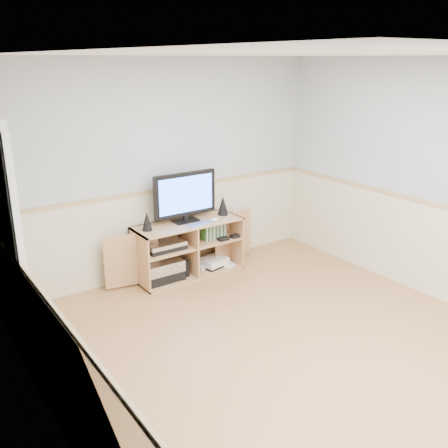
# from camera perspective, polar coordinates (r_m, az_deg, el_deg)

# --- Properties ---
(room) EXTENTS (4.04, 4.54, 2.54)m
(room) POSITION_cam_1_polar(r_m,az_deg,el_deg) (4.13, 6.78, 0.58)
(room) COLOR tan
(room) RESTS_ON ground
(media_cabinet) EXTENTS (2.02, 0.49, 0.65)m
(media_cabinet) POSITION_cam_1_polar(r_m,az_deg,el_deg) (5.99, -4.36, -2.58)
(media_cabinet) COLOR tan
(media_cabinet) RESTS_ON floor
(monitor) EXTENTS (0.79, 0.18, 0.59)m
(monitor) POSITION_cam_1_polar(r_m,az_deg,el_deg) (5.79, -4.47, 3.28)
(monitor) COLOR black
(monitor) RESTS_ON media_cabinet
(speaker_left) EXTENTS (0.12, 0.12, 0.22)m
(speaker_left) POSITION_cam_1_polar(r_m,az_deg,el_deg) (5.59, -8.80, 0.33)
(speaker_left) COLOR black
(speaker_left) RESTS_ON media_cabinet
(speaker_right) EXTENTS (0.13, 0.13, 0.24)m
(speaker_right) POSITION_cam_1_polar(r_m,az_deg,el_deg) (6.08, -0.13, 2.15)
(speaker_right) COLOR black
(speaker_right) RESTS_ON media_cabinet
(keyboard) EXTENTS (0.34, 0.19, 0.01)m
(keyboard) POSITION_cam_1_polar(r_m,az_deg,el_deg) (5.75, -2.89, -0.02)
(keyboard) COLOR silver
(keyboard) RESTS_ON media_cabinet
(mouse) EXTENTS (0.10, 0.07, 0.04)m
(mouse) POSITION_cam_1_polar(r_m,az_deg,el_deg) (5.86, -1.07, 0.48)
(mouse) COLOR white
(mouse) RESTS_ON media_cabinet
(av_components) EXTENTS (0.52, 0.33, 0.47)m
(av_components) POSITION_cam_1_polar(r_m,az_deg,el_deg) (5.83, -6.99, -4.48)
(av_components) COLOR black
(av_components) RESTS_ON media_cabinet
(game_consoles) EXTENTS (0.46, 0.31, 0.11)m
(game_consoles) POSITION_cam_1_polar(r_m,az_deg,el_deg) (6.19, -1.33, -4.41)
(game_consoles) COLOR white
(game_consoles) RESTS_ON media_cabinet
(game_cases) EXTENTS (0.30, 0.14, 0.19)m
(game_cases) POSITION_cam_1_polar(r_m,az_deg,el_deg) (6.05, -1.23, -0.78)
(game_cases) COLOR #3F8C3F
(game_cases) RESTS_ON media_cabinet
(wall_outlet) EXTENTS (0.12, 0.03, 0.12)m
(wall_outlet) POSITION_cam_1_polar(r_m,az_deg,el_deg) (6.51, 1.35, 1.70)
(wall_outlet) COLOR white
(wall_outlet) RESTS_ON wall_back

